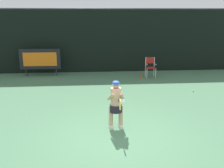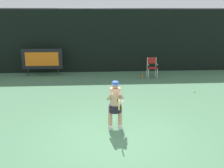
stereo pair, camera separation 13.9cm
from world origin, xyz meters
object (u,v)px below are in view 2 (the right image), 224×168
Objects in this scene: tennis_ball_loose at (195,91)px; umpire_chair at (152,66)px; tennis_player at (115,103)px; tennis_racket at (119,104)px; water_bottle at (142,76)px; scoreboard at (42,59)px.

umpire_chair is at bearing 115.20° from tennis_ball_loose.
tennis_player reaches higher than tennis_ball_loose.
tennis_player reaches higher than tennis_racket.
umpire_chair is 15.88× the size of tennis_ball_loose.
scoreboard is at bearing 169.05° from water_bottle.
umpire_chair is 6.68m from tennis_player.
umpire_chair is 3.16m from tennis_ball_loose.
umpire_chair is (5.98, -0.80, -0.33)m from scoreboard.
tennis_player reaches higher than water_bottle.
tennis_player is (3.50, -7.00, -0.14)m from scoreboard.
tennis_racket is (-2.43, -6.85, 0.37)m from umpire_chair.
umpire_chair is 4.08× the size of water_bottle.
scoreboard reaches higher than tennis_ball_loose.
scoreboard is at bearing 116.55° from tennis_player.
tennis_racket is 8.85× the size of tennis_ball_loose.
umpire_chair is at bearing -7.63° from scoreboard.
tennis_ball_loose is at bearing 41.71° from tennis_player.
umpire_chair is at bearing 70.45° from tennis_racket.
scoreboard reaches higher than water_bottle.
tennis_player is 21.78× the size of tennis_ball_loose.
umpire_chair reaches higher than tennis_ball_loose.
scoreboard is 8.20m from tennis_ball_loose.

